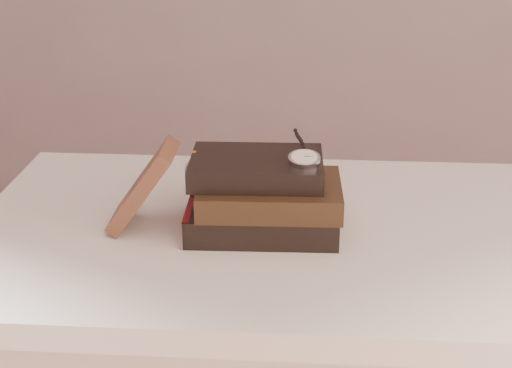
{
  "coord_description": "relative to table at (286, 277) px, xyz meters",
  "views": [
    {
      "loc": [
        0.03,
        -0.71,
        1.27
      ],
      "look_at": [
        -0.05,
        0.34,
        0.82
      ],
      "focal_mm": 52.51,
      "sensor_mm": 36.0,
      "label": 1
    }
  ],
  "objects": [
    {
      "name": "book_stack",
      "position": [
        -0.04,
        -0.01,
        0.15
      ],
      "size": [
        0.24,
        0.17,
        0.12
      ],
      "color": "black",
      "rests_on": "table"
    },
    {
      "name": "table",
      "position": [
        0.0,
        0.0,
        0.0
      ],
      "size": [
        1.0,
        0.6,
        0.75
      ],
      "color": "white",
      "rests_on": "ground"
    },
    {
      "name": "eyeglasses",
      "position": [
        -0.12,
        0.06,
        0.16
      ],
      "size": [
        0.1,
        0.11,
        0.05
      ],
      "color": "silver",
      "rests_on": "book_stack"
    },
    {
      "name": "journal",
      "position": [
        -0.22,
        -0.02,
        0.16
      ],
      "size": [
        0.11,
        0.1,
        0.14
      ],
      "primitive_type": "cube",
      "rotation": [
        0.0,
        0.62,
        0.01
      ],
      "color": "#45261A",
      "rests_on": "table"
    },
    {
      "name": "pocket_watch",
      "position": [
        0.02,
        -0.02,
        0.22
      ],
      "size": [
        0.05,
        0.15,
        0.02
      ],
      "color": "silver",
      "rests_on": "book_stack"
    }
  ]
}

